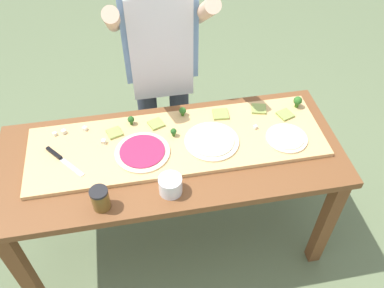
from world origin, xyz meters
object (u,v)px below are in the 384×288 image
Objects in this scene: broccoli_floret_back_right at (173,132)px; cheese_crumble_b at (55,134)px; chefs_knife at (60,157)px; cheese_crumble_d at (64,132)px; pizza_whole_cheese_artichoke at (212,141)px; cheese_crumble_a at (85,128)px; pizza_slice_far_right at (259,109)px; cheese_crumble_e at (255,127)px; sauce_jar at (100,199)px; pizza_whole_white_garlic at (287,138)px; broccoli_floret_back_mid at (298,101)px; broccoli_floret_front_left at (183,111)px; pizza_slice_near_right at (221,114)px; pizza_whole_beet_magenta at (142,152)px; pizza_slice_far_left at (156,124)px; pizza_slice_center at (285,115)px; cheese_crumble_c at (104,142)px; pizza_slice_near_left at (114,133)px; cook_center at (160,56)px; prep_table at (172,167)px; broccoli_floret_front_mid at (131,120)px; flour_cup at (170,186)px.

broccoli_floret_back_right is 2.74× the size of cheese_crumble_b.
cheese_crumble_d is (0.01, 0.18, 0.00)m from chefs_knife.
pizza_whole_cheese_artichoke is 0.67m from cheese_crumble_a.
pizza_slice_far_right is 4.42× the size of cheese_crumble_e.
cheese_crumble_b is (-0.61, 0.12, -0.02)m from broccoli_floret_back_right.
pizza_whole_white_garlic is at bearing 13.98° from sauce_jar.
broccoli_floret_back_mid is 0.30m from cheese_crumble_e.
sauce_jar is (-0.45, -0.51, 0.00)m from broccoli_floret_front_left.
broccoli_floret_front_left reaches higher than pizza_whole_white_garlic.
pizza_slice_near_right is 0.21m from cheese_crumble_e.
cheese_crumble_a is at bearing 2.88° from cheese_crumble_d.
pizza_slice_far_left is at bearing 64.25° from pizza_whole_beet_magenta.
cheese_crumble_c is (-0.98, -0.03, 0.00)m from pizza_slice_center.
broccoli_floret_back_mid is at bearing -1.25° from pizza_slice_near_right.
cheese_crumble_a is at bearing 170.39° from cheese_crumble_e.
pizza_whole_cheese_artichoke is 0.51m from pizza_slice_near_left.
broccoli_floret_front_left is 2.96× the size of cheese_crumble_b.
broccoli_floret_back_right is 0.62m from cheese_crumble_b.
chefs_knife is 0.13× the size of cook_center.
pizza_whole_beet_magenta is at bearing 177.67° from prep_table.
broccoli_floret_back_mid reaches higher than cheese_crumble_d.
cook_center is (-0.62, 0.41, 0.18)m from pizza_slice_center.
broccoli_floret_back_mid is 1.18m from sauce_jar.
broccoli_floret_front_left is (-0.20, 0.04, 0.02)m from pizza_slice_near_right.
cheese_crumble_b is at bearing -178.08° from broccoli_floret_front_mid.
broccoli_floret_back_mid reaches higher than cheese_crumble_c.
pizza_slice_near_right is at bearing 2.11° from pizza_slice_far_left.
cheese_crumble_d is (-0.84, 0.01, 0.00)m from pizza_slice_near_right.
prep_table is 98.47× the size of cheese_crumble_e.
cheese_crumble_e is at bearing -7.28° from pizza_slice_near_left.
flour_cup is at bearing -141.07° from pizza_slice_far_right.
pizza_whole_cheese_artichoke is 5.58× the size of broccoli_floret_front_mid.
chefs_knife and pizza_whole_beet_magenta have the same top height.
pizza_whole_white_garlic is 2.93× the size of pizza_slice_far_left.
pizza_whole_cheese_artichoke reaches higher than pizza_slice_far_left.
broccoli_floret_front_mid is 0.52m from sauce_jar.
pizza_whole_white_garlic is at bearing -12.92° from pizza_slice_near_left.
broccoli_floret_front_left reaches higher than pizza_slice_far_left.
broccoli_floret_front_left reaches higher than chefs_knife.
pizza_slice_near_right is 0.56m from flour_cup.
cheese_crumble_a is 0.93× the size of cheese_crumble_c.
cheese_crumble_d is at bearing 137.32° from flour_cup.
cheese_crumble_a reaches higher than chefs_knife.
broccoli_floret_back_right is 0.03× the size of cook_center.
broccoli_floret_back_right is (0.03, 0.10, 0.16)m from prep_table.
flour_cup reaches higher than pizza_whole_white_garlic.
pizza_slice_near_left is 0.31m from broccoli_floret_back_right.
chefs_knife reaches higher than pizza_slice_near_right.
pizza_slice_far_right is 3.95× the size of cheese_crumble_a.
broccoli_floret_back_right is at bearing -15.73° from cheese_crumble_a.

